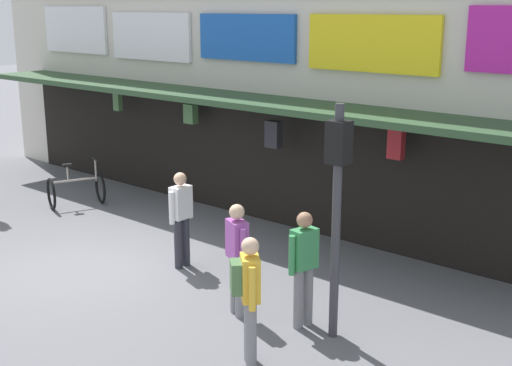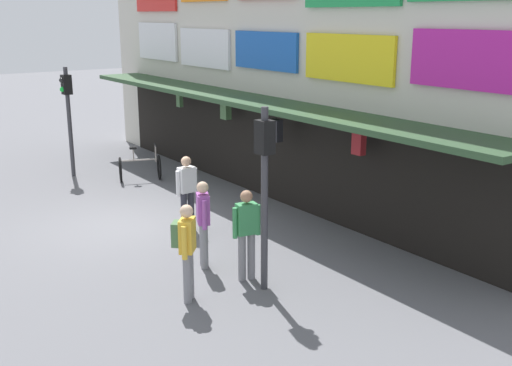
{
  "view_description": "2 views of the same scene",
  "coord_description": "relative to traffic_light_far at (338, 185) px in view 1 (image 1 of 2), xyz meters",
  "views": [
    {
      "loc": [
        9.39,
        -6.54,
        4.37
      ],
      "look_at": [
        2.45,
        1.45,
        1.63
      ],
      "focal_mm": 47.77,
      "sensor_mm": 36.0,
      "label": 1
    },
    {
      "loc": [
        12.64,
        -5.31,
        4.64
      ],
      "look_at": [
        3.36,
        1.28,
        1.53
      ],
      "focal_mm": 43.34,
      "sensor_mm": 36.0,
      "label": 2
    }
  ],
  "objects": [
    {
      "name": "pedestrian_in_black",
      "position": [
        -0.49,
        -0.04,
        -1.19
      ],
      "size": [
        0.29,
        0.52,
        1.68
      ],
      "color": "gray",
      "rests_on": "ground"
    },
    {
      "name": "pedestrian_in_green",
      "position": [
        -0.38,
        -1.33,
        -1.16
      ],
      "size": [
        0.47,
        0.47,
        1.68
      ],
      "color": "gray",
      "rests_on": "ground"
    },
    {
      "name": "ground_plane",
      "position": [
        -4.6,
        -0.58,
        -2.14
      ],
      "size": [
        80.0,
        80.0,
        0.0
      ],
      "primitive_type": "plane",
      "color": "slate"
    },
    {
      "name": "shopfront",
      "position": [
        -4.61,
        3.99,
        1.82
      ],
      "size": [
        18.0,
        2.6,
        8.0
      ],
      "color": "beige",
      "rests_on": "ground"
    },
    {
      "name": "pedestrian_in_purple",
      "position": [
        -3.45,
        0.41,
        -1.19
      ],
      "size": [
        0.24,
        0.53,
        1.68
      ],
      "color": "#2D2D38",
      "rests_on": "ground"
    },
    {
      "name": "bicycle_parked",
      "position": [
        -7.95,
        1.37,
        -1.75
      ],
      "size": [
        1.08,
        1.34,
        1.05
      ],
      "color": "black",
      "rests_on": "ground"
    },
    {
      "name": "traffic_light_far",
      "position": [
        0.0,
        0.0,
        0.0
      ],
      "size": [
        0.28,
        0.33,
        3.2
      ],
      "color": "#38383D",
      "rests_on": "ground"
    },
    {
      "name": "pedestrian_in_red",
      "position": [
        -1.44,
        -0.37,
        -1.19
      ],
      "size": [
        0.49,
        0.35,
        1.68
      ],
      "color": "gray",
      "rests_on": "ground"
    }
  ]
}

